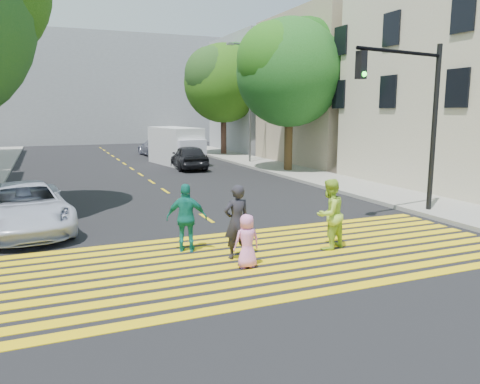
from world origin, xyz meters
TOP-DOWN VIEW (x-y plane):
  - ground at (0.00, 0.00)m, footprint 120.00×120.00m
  - sidewalk_right at (8.50, 15.00)m, footprint 3.00×60.00m
  - crosswalk at (0.00, 1.28)m, footprint 13.40×5.30m
  - lane_line at (0.00, 22.50)m, footprint 0.12×34.40m
  - building_right_tan at (15.00, 19.00)m, footprint 10.00×10.00m
  - building_right_grey at (15.00, 30.00)m, footprint 10.00×10.00m
  - backdrop_block at (0.00, 48.00)m, footprint 30.00×8.00m
  - tree_right_near at (8.44, 15.72)m, footprint 6.91×6.34m
  - tree_right_far at (8.56, 27.02)m, footprint 7.56×7.30m
  - pedestrian_man at (-0.70, 1.53)m, footprint 0.71×0.49m
  - pedestrian_woman at (1.88, 1.37)m, footprint 1.10×0.98m
  - pedestrian_child at (-0.73, 0.81)m, footprint 0.63×0.41m
  - pedestrian_extra at (-1.68, 2.57)m, footprint 1.14×0.80m
  - white_sedan at (-5.64, 6.49)m, footprint 2.97×5.51m
  - dark_car_near at (3.30, 19.46)m, footprint 2.07×4.58m
  - silver_car at (3.22, 28.95)m, footprint 2.19×4.69m
  - dark_car_parked at (5.11, 27.32)m, footprint 1.44×3.82m
  - white_van at (3.30, 22.10)m, footprint 2.79×5.56m
  - traffic_signal at (6.56, 3.53)m, footprint 3.97×0.96m
  - street_lamp at (7.94, 20.76)m, footprint 1.84×0.42m

SIDE VIEW (x-z plane):
  - ground at x=0.00m, z-range 0.00..0.00m
  - lane_line at x=0.00m, z-range 0.00..0.01m
  - crosswalk at x=0.00m, z-range 0.00..0.01m
  - sidewalk_right at x=8.50m, z-range 0.00..0.15m
  - dark_car_parked at x=5.11m, z-range 0.00..1.24m
  - pedestrian_child at x=-0.73m, z-range 0.00..1.28m
  - silver_car at x=3.22m, z-range 0.00..1.32m
  - white_sedan at x=-5.64m, z-range 0.00..1.47m
  - dark_car_near at x=3.30m, z-range 0.00..1.53m
  - pedestrian_extra at x=-1.68m, z-range 0.00..1.79m
  - pedestrian_man at x=-0.70m, z-range 0.00..1.87m
  - pedestrian_woman at x=1.88m, z-range 0.00..1.88m
  - white_van at x=3.30m, z-range -0.06..2.44m
  - traffic_signal at x=6.56m, z-range 0.86..6.74m
  - street_lamp at x=7.94m, z-range 0.60..8.74m
  - building_right_tan at x=15.00m, z-range 0.00..10.00m
  - building_right_grey at x=15.00m, z-range 0.00..10.00m
  - backdrop_block at x=0.00m, z-range 0.00..12.00m
  - tree_right_near at x=8.44m, z-range 1.60..10.65m
  - tree_right_far at x=8.56m, z-range 1.59..10.66m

